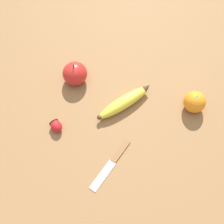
{
  "coord_description": "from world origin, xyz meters",
  "views": [
    {
      "loc": [
        -0.19,
        0.45,
        0.86
      ],
      "look_at": [
        -0.02,
        0.04,
        0.03
      ],
      "focal_mm": 50.0,
      "sensor_mm": 36.0,
      "label": 1
    }
  ],
  "objects": [
    {
      "name": "paring_knife",
      "position": [
        -0.08,
        0.18,
        0.0
      ],
      "size": [
        0.06,
        0.18,
        0.01
      ],
      "rotation": [
        0.0,
        0.0,
        6.07
      ],
      "color": "silver",
      "rests_on": "ground_plane"
    },
    {
      "name": "strawberry",
      "position": [
        0.12,
        0.15,
        0.02
      ],
      "size": [
        0.05,
        0.05,
        0.03
      ],
      "rotation": [
        0.0,
        0.0,
        5.69
      ],
      "color": "red",
      "rests_on": "ground_plane"
    },
    {
      "name": "banana",
      "position": [
        -0.04,
        -0.01,
        0.02
      ],
      "size": [
        0.13,
        0.18,
        0.04
      ],
      "rotation": [
        0.0,
        0.0,
        4.15
      ],
      "color": "yellow",
      "rests_on": "ground_plane"
    },
    {
      "name": "apple",
      "position": [
        0.14,
        -0.03,
        0.04
      ],
      "size": [
        0.08,
        0.08,
        0.08
      ],
      "color": "red",
      "rests_on": "ground_plane"
    },
    {
      "name": "ground_plane",
      "position": [
        0.0,
        0.0,
        0.0
      ],
      "size": [
        3.0,
        3.0,
        0.0
      ],
      "primitive_type": "plane",
      "color": "olive"
    },
    {
      "name": "orange",
      "position": [
        -0.24,
        -0.08,
        0.03
      ],
      "size": [
        0.07,
        0.07,
        0.07
      ],
      "color": "orange",
      "rests_on": "ground_plane"
    }
  ]
}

